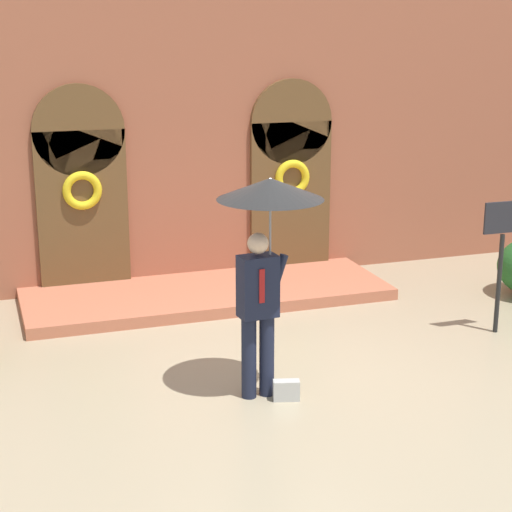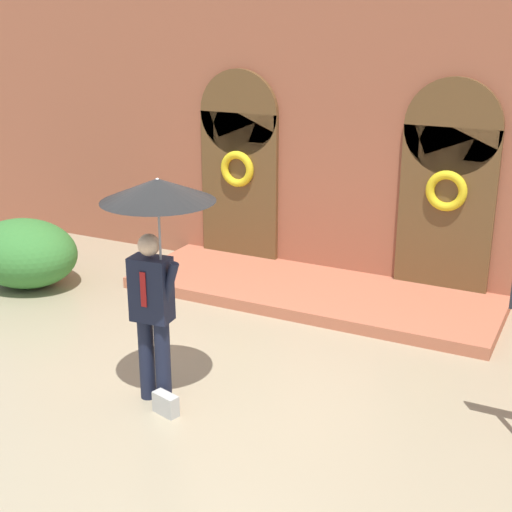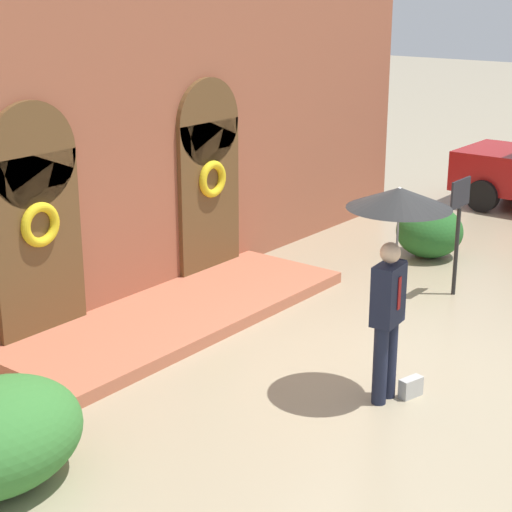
{
  "view_description": "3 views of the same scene",
  "coord_description": "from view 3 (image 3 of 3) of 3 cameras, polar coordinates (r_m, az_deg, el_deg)",
  "views": [
    {
      "loc": [
        -3.06,
        -8.29,
        3.89
      ],
      "look_at": [
        0.13,
        1.22,
        1.12
      ],
      "focal_mm": 60.0,
      "sensor_mm": 36.0,
      "label": 1
    },
    {
      "loc": [
        3.53,
        -5.67,
        3.8
      ],
      "look_at": [
        0.08,
        1.15,
        1.21
      ],
      "focal_mm": 50.0,
      "sensor_mm": 36.0,
      "label": 2
    },
    {
      "loc": [
        -7.86,
        -4.39,
        4.37
      ],
      "look_at": [
        -0.13,
        1.66,
        1.21
      ],
      "focal_mm": 60.0,
      "sensor_mm": 36.0,
      "label": 3
    }
  ],
  "objects": [
    {
      "name": "ground_plane",
      "position": [
        10.01,
        8.05,
        -8.24
      ],
      "size": [
        80.0,
        80.0,
        0.0
      ],
      "primitive_type": "plane",
      "color": "tan"
    },
    {
      "name": "building_facade",
      "position": [
        11.73,
        -9.36,
        9.31
      ],
      "size": [
        14.0,
        2.3,
        5.6
      ],
      "color": "#9E563D",
      "rests_on": "ground"
    },
    {
      "name": "person_with_umbrella",
      "position": [
        8.98,
        9.33,
        1.72
      ],
      "size": [
        1.1,
        1.1,
        2.36
      ],
      "color": "#191E33",
      "rests_on": "ground"
    },
    {
      "name": "handbag",
      "position": [
        9.67,
        10.28,
        -8.6
      ],
      "size": [
        0.3,
        0.19,
        0.22
      ],
      "primitive_type": "cube",
      "rotation": [
        0.0,
        0.0,
        -0.26
      ],
      "color": "#B7B7B2",
      "rests_on": "ground"
    },
    {
      "name": "sign_post",
      "position": [
        12.52,
        13.36,
        2.51
      ],
      "size": [
        0.56,
        0.06,
        1.72
      ],
      "color": "black",
      "rests_on": "ground"
    },
    {
      "name": "shrub_right",
      "position": [
        14.41,
        11.49,
        1.62
      ],
      "size": [
        1.11,
        1.1,
        0.87
      ],
      "primitive_type": "ellipsoid",
      "color": "#235B23",
      "rests_on": "ground"
    }
  ]
}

